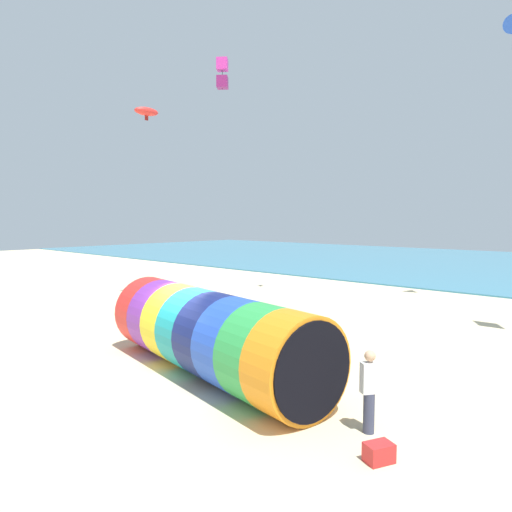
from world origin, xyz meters
TOP-DOWN VIEW (x-y plane):
  - ground_plane at (0.00, 0.00)m, footprint 120.00×120.00m
  - giant_inflatable_tube at (1.15, 0.48)m, footprint 8.81×3.87m
  - kite_handler at (6.33, 0.33)m, footprint 0.39×0.42m
  - kite_red_parafoil at (-10.61, 6.46)m, footprint 0.84×1.46m
  - kite_magenta_box at (-7.39, 9.10)m, footprint 0.81×0.81m
  - cooler_box at (7.05, -0.60)m, footprint 0.55×0.62m

SIDE VIEW (x-z plane):
  - ground_plane at x=0.00m, z-range 0.00..0.00m
  - cooler_box at x=7.05m, z-range 0.00..0.36m
  - kite_handler at x=6.33m, z-range 0.03..1.80m
  - giant_inflatable_tube at x=1.15m, z-range 0.00..2.45m
  - kite_red_parafoil at x=-10.61m, z-range 9.96..10.74m
  - kite_magenta_box at x=-7.39m, z-range 11.46..13.11m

